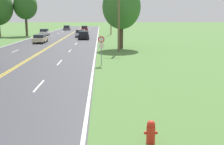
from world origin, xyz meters
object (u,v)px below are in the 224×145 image
object	(u,v)px
car_maroon_hatchback_distant	(85,28)
car_dark_grey_sedan_horizon	(67,28)
fire_hydrant	(151,132)
car_white_sedan_receding	(44,32)
tree_right_cluster	(121,7)
car_champagne_sedan_approaching	(40,38)
tree_left_verge	(25,6)
car_black_sedan_mid_near	(84,35)
car_silver_hatchback_mid_far	(81,33)
traffic_sign	(101,43)

from	to	relation	value
car_maroon_hatchback_distant	car_dark_grey_sedan_horizon	size ratio (longest dim) A/B	0.72
fire_hydrant	car_white_sedan_receding	size ratio (longest dim) A/B	0.19
tree_right_cluster	car_white_sedan_receding	bearing A→B (deg)	119.89
fire_hydrant	tree_right_cluster	xyz separation A→B (m)	(1.04, 28.34, 5.00)
tree_right_cluster	car_dark_grey_sedan_horizon	bearing A→B (deg)	104.45
fire_hydrant	car_champagne_sedan_approaching	distance (m)	38.96
tree_left_verge	car_champagne_sedan_approaching	distance (m)	18.33
tree_left_verge	car_white_sedan_receding	world-z (taller)	tree_left_verge
car_champagne_sedan_approaching	car_white_sedan_receding	size ratio (longest dim) A/B	1.10
tree_right_cluster	car_black_sedan_mid_near	world-z (taller)	tree_right_cluster
tree_right_cluster	car_silver_hatchback_mid_far	size ratio (longest dim) A/B	1.94
traffic_sign	tree_left_verge	world-z (taller)	tree_left_verge
car_white_sedan_receding	tree_right_cluster	bearing A→B (deg)	-152.85
traffic_sign	car_dark_grey_sedan_horizon	bearing A→B (deg)	99.34
car_black_sedan_mid_near	car_dark_grey_sedan_horizon	size ratio (longest dim) A/B	0.89
traffic_sign	tree_left_verge	size ratio (longest dim) A/B	0.28
fire_hydrant	car_dark_grey_sedan_horizon	xyz separation A→B (m)	(-12.16, 79.60, 0.33)
fire_hydrant	car_maroon_hatchback_distant	bearing A→B (deg)	94.93
tree_right_cluster	car_dark_grey_sedan_horizon	size ratio (longest dim) A/B	1.72
car_silver_hatchback_mid_far	car_maroon_hatchback_distant	size ratio (longest dim) A/B	1.24
car_black_sedan_mid_near	car_dark_grey_sedan_horizon	xyz separation A→B (m)	(-7.33, 35.56, -0.04)
car_champagne_sedan_approaching	car_silver_hatchback_mid_far	bearing A→B (deg)	-23.94
traffic_sign	car_black_sedan_mid_near	xyz separation A→B (m)	(-3.20, 28.46, -1.16)
fire_hydrant	car_maroon_hatchback_distant	distance (m)	72.60
car_maroon_hatchback_distant	fire_hydrant	bearing A→B (deg)	5.62
tree_left_verge	tree_right_cluster	bearing A→B (deg)	-53.18
car_white_sedan_receding	car_dark_grey_sedan_horizon	xyz separation A→B (m)	(2.13, 24.57, -0.02)
car_maroon_hatchback_distant	tree_right_cluster	bearing A→B (deg)	10.09
traffic_sign	car_black_sedan_mid_near	bearing A→B (deg)	96.41
traffic_sign	car_silver_hatchback_mid_far	bearing A→B (deg)	96.99
car_white_sedan_receding	car_maroon_hatchback_distant	size ratio (longest dim) A/B	1.27
fire_hydrant	car_white_sedan_receding	distance (m)	56.85
traffic_sign	tree_right_cluster	xyz separation A→B (m)	(2.68, 12.77, 3.48)
tree_left_verge	car_champagne_sedan_approaching	size ratio (longest dim) A/B	1.93
car_black_sedan_mid_near	car_white_sedan_receding	size ratio (longest dim) A/B	0.98
traffic_sign	car_maroon_hatchback_distant	xyz separation A→B (m)	(-4.61, 56.76, -1.12)
tree_left_verge	car_dark_grey_sedan_horizon	size ratio (longest dim) A/B	1.92
fire_hydrant	car_champagne_sedan_approaching	size ratio (longest dim) A/B	0.17
traffic_sign	tree_left_verge	bearing A→B (deg)	113.07
tree_right_cluster	traffic_sign	bearing A→B (deg)	-101.85
car_maroon_hatchback_distant	traffic_sign	bearing A→B (deg)	5.33
fire_hydrant	car_champagne_sedan_approaching	world-z (taller)	car_champagne_sedan_approaching
traffic_sign	car_dark_grey_sedan_horizon	distance (m)	64.89
fire_hydrant	car_black_sedan_mid_near	size ratio (longest dim) A/B	0.19
car_champagne_sedan_approaching	car_silver_hatchback_mid_far	world-z (taller)	car_silver_hatchback_mid_far
fire_hydrant	car_white_sedan_receding	world-z (taller)	car_white_sedan_receding
traffic_sign	car_white_sedan_receding	world-z (taller)	traffic_sign
tree_left_verge	car_champagne_sedan_approaching	bearing A→B (deg)	-68.84
tree_left_verge	car_black_sedan_mid_near	size ratio (longest dim) A/B	2.16
car_white_sedan_receding	car_maroon_hatchback_distant	distance (m)	19.09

